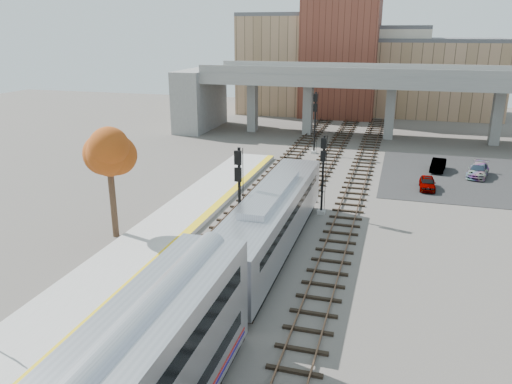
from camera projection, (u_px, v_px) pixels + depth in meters
The scene contains 15 objects.
ground at pixel (228, 292), 27.83m from camera, with size 160.00×160.00×0.00m, color #47423D.
platform at pixel (113, 272), 29.71m from camera, with size 4.50×60.00×0.35m, color #9E9E99.
yellow_strip at pixel (141, 274), 29.14m from camera, with size 0.70×60.00×0.01m, color yellow.
tracks at pixel (292, 216), 38.97m from camera, with size 10.70×95.00×0.25m.
overpass at pixel (375, 94), 65.79m from camera, with size 54.00×12.00×9.50m.
buildings_far at pixel (362, 67), 85.80m from camera, with size 43.00×21.00×20.60m.
parking_lot at pixel (454, 176), 49.65m from camera, with size 14.00×18.00×0.04m, color black.
locomotive at pixel (272, 220), 32.13m from camera, with size 3.02×19.05×4.10m.
signal_mast_near at pixel (239, 201), 32.10m from camera, with size 0.60×0.64×6.95m.
signal_mast_mid at pixel (322, 178), 38.70m from camera, with size 0.60×0.64×6.31m.
signal_mast_far at pixel (315, 123), 57.88m from camera, with size 0.60×0.64×7.16m.
tree at pixel (108, 151), 33.45m from camera, with size 3.60×3.60×8.35m.
car_a at pixel (427, 183), 45.48m from camera, with size 1.39×3.46×1.18m, color #99999E.
car_b at pixel (438, 165), 51.38m from camera, with size 1.30×3.73×1.23m, color #99999E.
car_c at pixel (478, 170), 49.37m from camera, with size 1.77×4.36×1.27m, color #99999E.
Camera 1 is at (8.43, -23.29, 13.95)m, focal length 35.00 mm.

